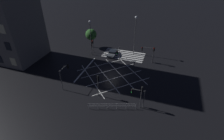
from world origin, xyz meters
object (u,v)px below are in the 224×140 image
object	(u,v)px
traffic_light_nw_main	(137,94)
street_lamp_east	(135,27)
traffic_light_median_south	(118,52)
traffic_light_median_north	(98,82)
street_lamp_west	(90,31)
street_tree_near	(91,35)
traffic_light_se_cross	(93,44)
traffic_light_sw_main	(147,51)
waiting_car	(113,53)
traffic_light_ne_cross	(65,72)
traffic_light_nw_cross	(141,93)
traffic_light_sw_cross	(154,52)

from	to	relation	value
traffic_light_nw_main	street_lamp_east	size ratio (longest dim) A/B	0.36
traffic_light_median_south	traffic_light_nw_main	distance (m)	14.87
traffic_light_median_south	traffic_light_median_north	world-z (taller)	traffic_light_median_north
street_lamp_west	street_tree_near	size ratio (longest dim) A/B	1.72
traffic_light_median_north	street_lamp_east	size ratio (longest dim) A/B	0.45
traffic_light_se_cross	traffic_light_sw_main	size ratio (longest dim) A/B	0.95
traffic_light_median_south	waiting_car	xyz separation A→B (m)	(2.09, -2.47, -1.81)
traffic_light_median_south	traffic_light_nw_main	size ratio (longest dim) A/B	0.96
traffic_light_ne_cross	traffic_light_sw_main	bearing A→B (deg)	-42.70
traffic_light_sw_main	street_lamp_west	xyz separation A→B (m)	(13.35, 0.97, 3.31)
street_lamp_east	traffic_light_nw_cross	bearing A→B (deg)	105.80
traffic_light_se_cross	traffic_light_median_north	bearing A→B (deg)	26.94
traffic_light_sw_main	street_tree_near	world-z (taller)	street_tree_near
traffic_light_median_south	traffic_light_se_cross	xyz separation A→B (m)	(7.22, -2.12, 0.14)
traffic_light_sw_cross	traffic_light_median_north	bearing A→B (deg)	-27.35
traffic_light_se_cross	traffic_light_nw_main	size ratio (longest dim) A/B	1.03
traffic_light_ne_cross	traffic_light_nw_cross	bearing A→B (deg)	-95.59
traffic_light_sw_main	traffic_light_nw_cross	xyz separation A→B (m)	(-1.55, 15.25, 0.27)
street_lamp_west	waiting_car	size ratio (longest dim) A/B	2.11
traffic_light_ne_cross	waiting_car	xyz separation A→B (m)	(-4.43, -14.36, -2.51)
street_lamp_east	street_lamp_west	world-z (taller)	street_lamp_east
street_lamp_east	traffic_light_median_south	bearing A→B (deg)	61.42
traffic_light_se_cross	street_tree_near	size ratio (longest dim) A/B	0.70
traffic_light_sw_cross	waiting_car	bearing A→B (deg)	-94.93
traffic_light_median_north	traffic_light_nw_main	world-z (taller)	traffic_light_median_north
street_lamp_west	traffic_light_nw_main	bearing A→B (deg)	135.33
traffic_light_sw_cross	traffic_light_nw_main	world-z (taller)	traffic_light_sw_cross
traffic_light_nw_cross	traffic_light_nw_main	size ratio (longest dim) A/B	1.24
traffic_light_median_south	street_lamp_east	world-z (taller)	street_lamp_east
traffic_light_median_south	street_tree_near	world-z (taller)	street_tree_near
traffic_light_median_south	traffic_light_nw_main	bearing A→B (deg)	28.54
traffic_light_se_cross	traffic_light_sw_main	xyz separation A→B (m)	(-13.47, 0.18, 0.23)
traffic_light_median_south	traffic_light_sw_cross	distance (m)	7.95
traffic_light_sw_main	traffic_light_nw_cross	world-z (taller)	traffic_light_nw_cross
waiting_car	traffic_light_sw_main	bearing A→B (deg)	86.44
traffic_light_sw_main	traffic_light_se_cross	bearing A→B (deg)	-0.76
street_tree_near	street_lamp_west	bearing A→B (deg)	114.36
traffic_light_ne_cross	traffic_light_median_north	xyz separation A→B (m)	(-6.85, 0.84, -0.06)
traffic_light_se_cross	traffic_light_sw_cross	xyz separation A→B (m)	(-14.98, 0.51, 0.34)
traffic_light_nw_main	street_lamp_west	xyz separation A→B (m)	(14.20, -14.04, 3.58)
traffic_light_nw_main	traffic_light_sw_cross	bearing A→B (deg)	-92.57
traffic_light_se_cross	street_lamp_east	world-z (taller)	street_lamp_east
traffic_light_median_south	traffic_light_median_north	distance (m)	12.76
traffic_light_se_cross	traffic_light_nw_cross	world-z (taller)	traffic_light_nw_cross
traffic_light_sw_cross	traffic_light_median_north	size ratio (longest dim) A/B	0.95
traffic_light_nw_cross	street_lamp_west	xyz separation A→B (m)	(14.90, -14.28, 3.05)
traffic_light_se_cross	traffic_light_nw_cross	xyz separation A→B (m)	(-15.02, 15.42, 0.50)
traffic_light_median_south	street_lamp_west	xyz separation A→B (m)	(7.10, -0.98, 3.69)
traffic_light_nw_cross	waiting_car	world-z (taller)	traffic_light_nw_cross
traffic_light_ne_cross	traffic_light_median_north	distance (m)	6.91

